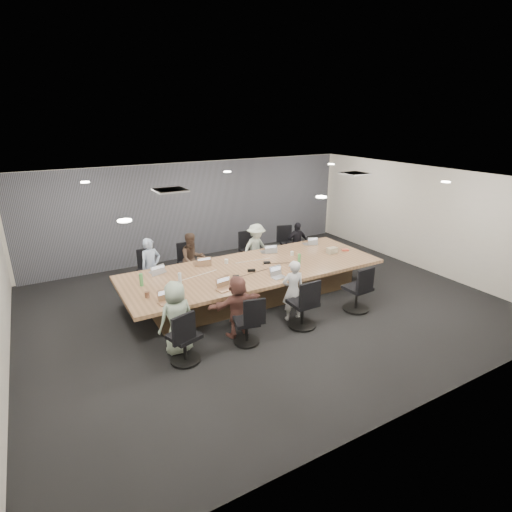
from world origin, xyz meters
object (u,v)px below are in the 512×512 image
person_1 (193,260)px  person_3 (297,243)px  chair_5 (246,325)px  bottle_green_right (299,259)px  laptop_4 (167,302)px  laptop_2 (267,252)px  stapler (251,270)px  conference_table (254,281)px  person_4 (177,318)px  chair_0 (148,274)px  snack_packet (345,250)px  chair_4 (184,340)px  chair_1 (188,267)px  laptop_1 (201,264)px  chair_3 (289,247)px  chair_7 (357,292)px  laptop_5 (225,289)px  laptop_3 (308,244)px  person_0 (151,267)px  chair_6 (303,307)px  chair_2 (250,254)px  bottle_clear (180,278)px  laptop_6 (279,277)px  person_6 (293,291)px  person_2 (256,248)px  person_5 (238,306)px  canvas_bag (332,250)px  laptop_0 (158,272)px  bottle_green_left (141,280)px  mug_brown (147,295)px

person_1 → person_3: size_ratio=1.11×
chair_5 → bottle_green_right: bottle_green_right is taller
chair_5 → laptop_4: size_ratio=2.54×
laptop_2 → stapler: stapler is taller
conference_table → person_4: bearing=-149.8°
conference_table → chair_0: 2.64m
chair_5 → snack_packet: bearing=36.9°
conference_table → chair_4: chair_4 is taller
chair_1 → person_1: bearing=89.1°
chair_5 → laptop_1: bearing=101.0°
chair_3 → chair_7: (-0.54, -3.40, 0.03)m
laptop_5 → bottle_green_right: (2.14, 0.46, 0.12)m
laptop_3 → person_0: bearing=6.6°
chair_6 → chair_1: bearing=108.7°
chair_1 → chair_2: 1.81m
person_1 → chair_6: bearing=-75.2°
bottle_clear → chair_1: bearing=65.2°
laptop_6 → person_6: bearing=-95.1°
person_2 → person_5: person_2 is taller
chair_6 → person_2: person_2 is taller
bottle_clear → canvas_bag: 4.03m
laptop_0 → person_5: person_5 is taller
laptop_1 → person_4: bearing=68.2°
canvas_bag → chair_1: bearing=150.9°
chair_1 → bottle_green_left: size_ratio=2.79×
stapler → snack_packet: size_ratio=1.01×
bottle_green_left → stapler: bearing=-10.4°
chair_5 → snack_packet: (3.76, 1.59, 0.38)m
laptop_0 → chair_4: bearing=70.5°
laptop_3 → laptop_1: bearing=14.1°
laptop_2 → stapler: bearing=55.1°
laptop_1 → canvas_bag: 3.33m
person_6 → mug_brown: (-2.73, 0.97, 0.14)m
laptop_1 → bottle_green_right: size_ratio=1.31×
person_6 → laptop_6: 0.56m
chair_0 → chair_4: (-0.31, -3.40, 0.04)m
canvas_bag → person_0: bearing=161.2°
chair_7 → person_4: 3.96m
laptop_6 → bottle_green_left: (-2.68, 1.02, 0.13)m
laptop_0 → laptop_6: 2.70m
laptop_5 → canvas_bag: size_ratio=1.26×
bottle_green_left → bottle_green_right: bearing=-8.9°
person_1 → bottle_clear: (-0.81, -1.41, 0.18)m
person_2 → laptop_3: 1.44m
canvas_bag → person_6: bearing=-148.6°
laptop_3 → laptop_6: same height
person_5 → stapler: bearing=-131.6°
person_0 → canvas_bag: bearing=-32.5°
chair_6 → laptop_0: (-2.18, 2.50, 0.31)m
laptop_0 → person_4: bearing=69.4°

